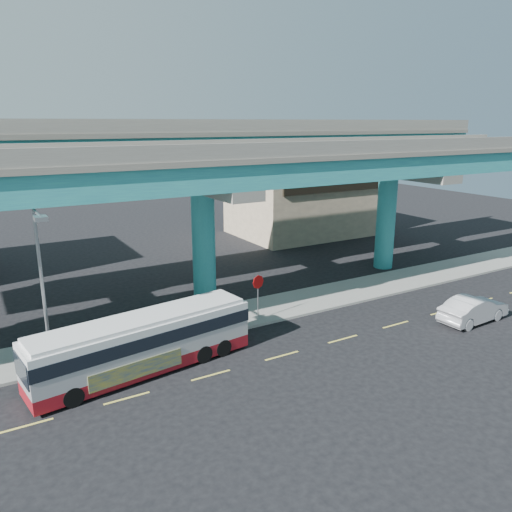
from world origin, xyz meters
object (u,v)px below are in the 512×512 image
sedan (473,309)px  stop_sign (258,287)px  street_lamp (42,268)px  parked_car (64,340)px  transit_bus (143,341)px

sedan → stop_sign: bearing=57.4°
street_lamp → stop_sign: street_lamp is taller
street_lamp → stop_sign: size_ratio=2.85×
sedan → parked_car: bearing=67.7°
sedan → stop_sign: (-11.06, 6.44, 1.38)m
transit_bus → stop_sign: 8.16m
sedan → transit_bus: bearing=75.7°
street_lamp → parked_car: bearing=68.2°
sedan → street_lamp: size_ratio=0.61×
sedan → street_lamp: bearing=73.5°
transit_bus → street_lamp: size_ratio=1.39×
sedan → street_lamp: street_lamp is taller
parked_car → stop_sign: 10.91m
sedan → stop_sign: 12.87m
sedan → street_lamp: 23.79m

